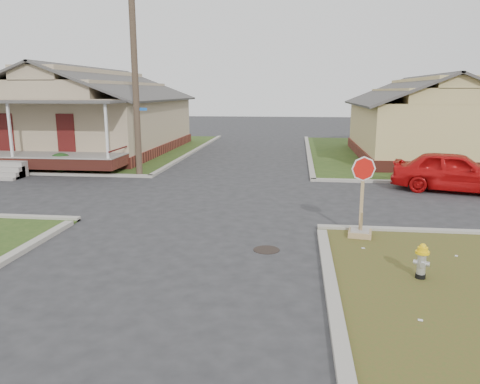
# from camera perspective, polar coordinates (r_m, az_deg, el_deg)

# --- Properties ---
(ground) EXTENTS (120.00, 120.00, 0.00)m
(ground) POSITION_cam_1_polar(r_m,az_deg,el_deg) (12.26, -6.97, -5.85)
(ground) COLOR #29292B
(ground) RESTS_ON ground
(verge_far_left) EXTENTS (19.00, 19.00, 0.05)m
(verge_far_left) POSITION_cam_1_polar(r_m,az_deg,el_deg) (33.54, -21.41, 4.94)
(verge_far_left) COLOR #2B4418
(verge_far_left) RESTS_ON ground
(curbs) EXTENTS (80.00, 40.00, 0.12)m
(curbs) POSITION_cam_1_polar(r_m,az_deg,el_deg) (16.98, -2.94, -0.67)
(curbs) COLOR #A09B91
(curbs) RESTS_ON ground
(manhole) EXTENTS (0.64, 0.64, 0.01)m
(manhole) POSITION_cam_1_polar(r_m,az_deg,el_deg) (11.46, 3.24, -7.04)
(manhole) COLOR black
(manhole) RESTS_ON ground
(corner_house) EXTENTS (10.10, 15.50, 5.30)m
(corner_house) POSITION_cam_1_polar(r_m,az_deg,el_deg) (30.84, -17.92, 8.84)
(corner_house) COLOR maroon
(corner_house) RESTS_ON ground
(side_house_yellow) EXTENTS (7.60, 11.60, 4.70)m
(side_house_yellow) POSITION_cam_1_polar(r_m,az_deg,el_deg) (28.74, 21.56, 8.19)
(side_house_yellow) COLOR maroon
(side_house_yellow) RESTS_ON ground
(utility_pole) EXTENTS (1.80, 0.28, 9.00)m
(utility_pole) POSITION_cam_1_polar(r_m,az_deg,el_deg) (21.42, -12.71, 14.28)
(utility_pole) COLOR #3B2D22
(utility_pole) RESTS_ON ground
(fire_hydrant) EXTENTS (0.28, 0.28, 0.74)m
(fire_hydrant) POSITION_cam_1_polar(r_m,az_deg,el_deg) (10.23, 21.29, -7.64)
(fire_hydrant) COLOR black
(fire_hydrant) RESTS_ON ground
(stop_sign) EXTENTS (0.60, 0.59, 2.12)m
(stop_sign) POSITION_cam_1_polar(r_m,az_deg,el_deg) (12.61, 14.50, -3.24)
(stop_sign) COLOR tan
(stop_sign) RESTS_ON ground
(red_sedan) EXTENTS (4.86, 3.06, 1.54)m
(red_sedan) POSITION_cam_1_polar(r_m,az_deg,el_deg) (19.62, 24.68, 2.26)
(red_sedan) COLOR red
(red_sedan) RESTS_ON ground
(hedge_right) EXTENTS (1.28, 1.05, 0.98)m
(hedge_right) POSITION_cam_1_polar(r_m,az_deg,el_deg) (23.33, -20.98, 3.41)
(hedge_right) COLOR #1B3E16
(hedge_right) RESTS_ON verge_far_left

